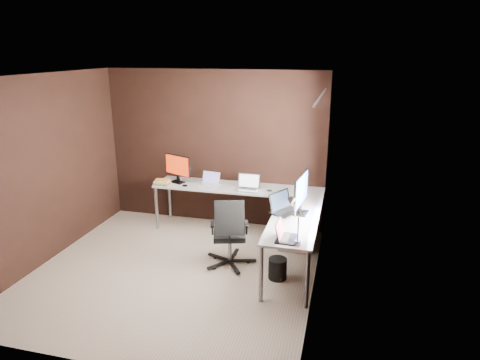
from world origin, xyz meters
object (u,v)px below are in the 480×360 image
at_px(book_stack, 162,182).
at_px(wastebasket, 278,269).
at_px(drawer_pedestal, 295,227).
at_px(monitor_left, 178,167).
at_px(desk_lamp, 293,215).
at_px(laptop_black_big, 284,207).
at_px(laptop_white, 210,182).
at_px(laptop_silver, 248,186).
at_px(monitor_right, 301,192).
at_px(office_chair, 230,245).
at_px(laptop_black_small, 284,235).

distance_m(book_stack, wastebasket, 2.46).
height_order(drawer_pedestal, monitor_left, monitor_left).
relative_size(drawer_pedestal, book_stack, 2.35).
xyz_separation_m(book_stack, desk_lamp, (2.30, -1.61, 0.29)).
height_order(laptop_black_big, book_stack, laptop_black_big).
bearing_deg(drawer_pedestal, book_stack, 175.35).
distance_m(laptop_white, book_stack, 0.76).
xyz_separation_m(laptop_silver, wastebasket, (0.68, -1.26, -0.65)).
relative_size(book_stack, wastebasket, 0.95).
xyz_separation_m(monitor_right, office_chair, (-0.89, -0.26, -0.74)).
bearing_deg(book_stack, wastebasket, -29.51).
xyz_separation_m(drawer_pedestal, laptop_black_small, (0.03, -1.38, 0.48)).
bearing_deg(laptop_black_big, monitor_right, -63.12).
distance_m(laptop_black_big, desk_lamp, 0.98).
bearing_deg(office_chair, monitor_left, 119.80).
height_order(monitor_right, wastebasket, monitor_right).
bearing_deg(monitor_right, monitor_left, 73.78).
bearing_deg(desk_lamp, book_stack, 150.88).
xyz_separation_m(laptop_white, laptop_black_small, (1.44, -1.71, 0.00)).
height_order(laptop_silver, book_stack, laptop_silver).
height_order(monitor_left, book_stack, monitor_left).
height_order(monitor_right, laptop_white, monitor_right).
relative_size(laptop_white, book_stack, 1.28).
xyz_separation_m(monitor_left, office_chair, (1.18, -1.14, -0.70)).
xyz_separation_m(desk_lamp, office_chair, (-0.91, 0.64, -0.77)).
bearing_deg(book_stack, office_chair, -35.15).
distance_m(monitor_right, laptop_black_big, 0.33).
height_order(monitor_left, laptop_black_small, monitor_left).
height_order(monitor_right, desk_lamp, monitor_right).
bearing_deg(wastebasket, monitor_left, 144.29).
bearing_deg(book_stack, drawer_pedestal, -4.65).
bearing_deg(book_stack, monitor_left, 38.79).
bearing_deg(laptop_black_small, office_chair, 55.79).
relative_size(laptop_silver, laptop_black_small, 1.09).
relative_size(laptop_black_small, wastebasket, 1.19).
relative_size(book_stack, desk_lamp, 0.49).
distance_m(monitor_left, laptop_black_small, 2.63).
bearing_deg(drawer_pedestal, laptop_black_big, -100.95).
bearing_deg(laptop_silver, laptop_white, 173.47).
height_order(monitor_left, laptop_white, monitor_left).
xyz_separation_m(drawer_pedestal, laptop_black_big, (-0.10, -0.53, 0.49)).
distance_m(monitor_right, office_chair, 1.19).
xyz_separation_m(monitor_right, desk_lamp, (0.02, -0.90, 0.03)).
relative_size(drawer_pedestal, monitor_left, 1.23).
distance_m(laptop_silver, office_chair, 1.17).
bearing_deg(laptop_black_big, desk_lamp, -135.39).
distance_m(laptop_silver, wastebasket, 1.57).
bearing_deg(laptop_silver, laptop_black_big, -49.25).
bearing_deg(wastebasket, monitor_right, 65.68).
bearing_deg(wastebasket, laptop_black_small, -72.43).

